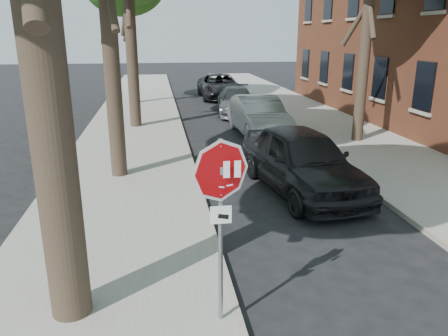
% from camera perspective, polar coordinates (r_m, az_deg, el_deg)
% --- Properties ---
extents(ground, '(120.00, 120.00, 0.00)m').
position_cam_1_polar(ground, '(6.71, 5.85, -19.23)').
color(ground, black).
rests_on(ground, ground).
extents(sidewalk_left, '(4.00, 55.00, 0.12)m').
position_cam_1_polar(sidewalk_left, '(17.68, -11.96, 3.96)').
color(sidewalk_left, gray).
rests_on(sidewalk_left, ground).
extents(sidewalk_right, '(4.00, 55.00, 0.12)m').
position_cam_1_polar(sidewalk_right, '(19.16, 14.39, 4.80)').
color(sidewalk_right, gray).
rests_on(sidewalk_right, ground).
extents(curb_left, '(0.12, 55.00, 0.13)m').
position_cam_1_polar(curb_left, '(17.68, -5.30, 4.28)').
color(curb_left, '#9E9384').
rests_on(curb_left, ground).
extents(curb_right, '(0.12, 55.00, 0.13)m').
position_cam_1_polar(curb_right, '(18.46, 8.50, 4.71)').
color(curb_right, '#9E9384').
rests_on(curb_right, ground).
extents(stop_sign, '(0.76, 0.34, 2.61)m').
position_cam_1_polar(stop_sign, '(5.62, -0.43, -3.94)').
color(stop_sign, gray).
rests_on(stop_sign, sidewalk_left).
extents(car_a, '(2.61, 5.14, 1.68)m').
position_cam_1_polar(car_a, '(11.48, 10.14, 1.02)').
color(car_a, black).
rests_on(car_a, ground).
extents(car_b, '(1.84, 4.81, 1.57)m').
position_cam_1_polar(car_b, '(17.89, 4.51, 6.80)').
color(car_b, gray).
rests_on(car_b, ground).
extents(car_c, '(2.40, 4.82, 1.35)m').
position_cam_1_polar(car_c, '(22.74, 1.62, 8.76)').
color(car_c, '#55575B').
rests_on(car_c, ground).
extents(car_d, '(2.53, 5.46, 1.52)m').
position_cam_1_polar(car_d, '(28.41, -0.51, 10.61)').
color(car_d, black).
rests_on(car_d, ground).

